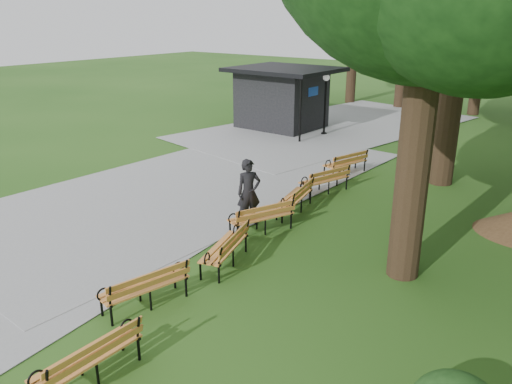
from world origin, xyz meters
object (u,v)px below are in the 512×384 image
Objects in this scene: bench_6 at (345,163)px; bench_3 at (261,217)px; lamp_post at (326,91)px; bench_4 at (294,197)px; bench_1 at (144,286)px; bench_5 at (324,180)px; person at (249,192)px; kiosk at (281,98)px; bench_0 at (88,358)px; bench_2 at (224,248)px.

bench_3 is at bearing 21.51° from bench_6.
lamp_post is 1.52× the size of bench_4.
bench_1 is 8.15m from bench_5.
person is at bearing 10.94° from bench_5.
bench_4 is at bearing -52.59° from kiosk.
bench_2 is at bearing -168.33° from bench_0.
person is at bearing -163.43° from bench_0.
bench_4 is (-0.60, 3.84, 0.00)m from bench_2.
bench_4 is 4.20m from bench_6.
person is at bearing 15.78° from bench_6.
lamp_post reaches higher than bench_1.
bench_3 is (7.18, -11.21, -1.09)m from kiosk.
bench_2 is at bearing -3.96° from bench_4.
person is 0.98× the size of bench_1.
bench_1 is at bearing 20.78° from bench_6.
person reaches higher than bench_0.
bench_6 is at bearing -151.57° from bench_3.
bench_6 is (-1.06, 10.29, 0.00)m from bench_1.
bench_4 is at bearing 22.59° from bench_6.
bench_5 is (-0.29, 3.80, 0.00)m from bench_3.
kiosk is 17.31m from bench_1.
bench_4 is at bearing 20.59° from bench_5.
kiosk is 8.42m from bench_6.
lamp_post is 6.68m from bench_6.
person is at bearing -58.49° from kiosk.
bench_2 is 1.00× the size of bench_6.
bench_3 is at bearing -8.77° from bench_4.
bench_2 is at bearing -68.95° from lamp_post.
bench_2 is 8.08m from bench_6.
bench_6 is (6.49, -5.25, -1.09)m from kiosk.
lamp_post is 8.66m from bench_5.
bench_3 is 1.00× the size of bench_4.
bench_5 is at bearing 27.12° from person.
bench_4 is 2.01m from bench_5.
bench_6 is at bearing -153.57° from bench_5.
bench_5 and bench_6 have the same top height.
bench_5 is at bearing -162.97° from bench_1.
lamp_post is 1.52× the size of bench_6.
bench_1 is (4.96, -15.45, -1.66)m from lamp_post.
bench_2 is (-0.90, 4.30, 0.00)m from bench_0.
lamp_post reaches higher than bench_0.
bench_4 is (4.46, -9.33, -1.66)m from lamp_post.
bench_1 is 4.34m from bench_3.
bench_3 is (-1.38, 6.34, 0.00)m from bench_0.
kiosk is (-6.58, 10.97, 0.60)m from person.
bench_2 is at bearing -122.58° from person.
bench_3 and bench_4 have the same top height.
kiosk is 2.65m from lamp_post.
person is 0.98× the size of bench_3.
bench_0 and bench_6 have the same top height.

